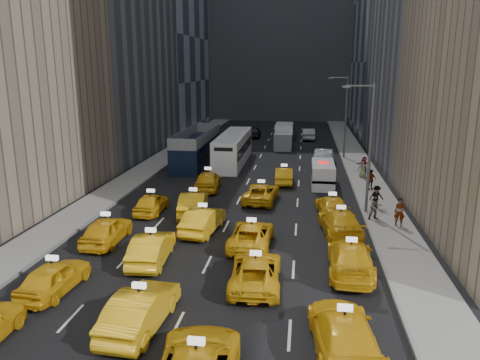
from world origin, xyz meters
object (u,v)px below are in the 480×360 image
(nypd_van, at_px, (323,175))
(pedestrian_0, at_px, (400,212))
(double_decker, at_px, (197,147))
(city_bus, at_px, (233,149))
(taxi_3, at_px, (344,333))
(box_truck, at_px, (284,136))
(taxi_1, at_px, (140,309))

(nypd_van, bearing_deg, pedestrian_0, -64.53)
(double_decker, distance_m, pedestrian_0, 24.79)
(city_bus, relative_size, pedestrian_0, 6.66)
(taxi_3, relative_size, pedestrian_0, 2.95)
(box_truck, bearing_deg, taxi_1, -92.04)
(city_bus, bearing_deg, box_truck, 60.04)
(taxi_3, xyz_separation_m, double_decker, (-12.69, 31.83, 0.96))
(taxi_1, height_order, city_bus, city_bus)
(taxi_3, bearing_deg, taxi_1, -9.84)
(box_truck, xyz_separation_m, pedestrian_0, (8.67, -29.07, -0.34))
(taxi_1, distance_m, pedestrian_0, 18.26)
(city_bus, distance_m, box_truck, 11.64)
(city_bus, bearing_deg, pedestrian_0, -59.24)
(taxi_1, bearing_deg, taxi_3, 179.49)
(taxi_3, bearing_deg, pedestrian_0, -113.48)
(nypd_van, xyz_separation_m, pedestrian_0, (4.46, -10.39, 0.12))
(taxi_3, bearing_deg, city_bus, -80.09)
(taxi_1, relative_size, pedestrian_0, 2.66)
(pedestrian_0, bearing_deg, box_truck, 118.85)
(double_decker, relative_size, pedestrian_0, 6.65)
(taxi_1, distance_m, double_decker, 31.62)
(box_truck, height_order, pedestrian_0, box_truck)
(taxi_3, height_order, city_bus, city_bus)
(double_decker, height_order, box_truck, double_decker)
(box_truck, distance_m, pedestrian_0, 30.34)
(nypd_van, xyz_separation_m, box_truck, (-4.21, 18.68, 0.46))
(taxi_1, height_order, pedestrian_0, pedestrian_0)
(double_decker, bearing_deg, pedestrian_0, -43.21)
(city_bus, height_order, pedestrian_0, city_bus)
(taxi_3, xyz_separation_m, nypd_van, (0.10, 24.41, 0.17))
(taxi_1, relative_size, taxi_3, 0.90)
(double_decker, distance_m, box_truck, 14.17)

